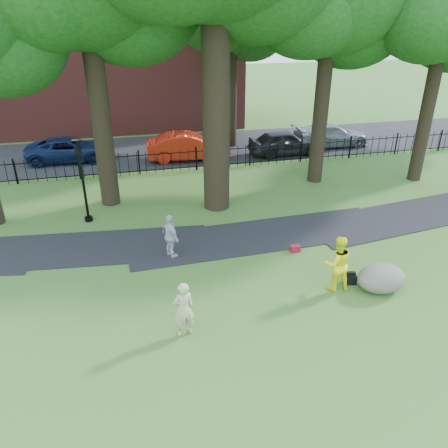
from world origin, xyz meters
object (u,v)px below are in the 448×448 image
object	(u,v)px
woman	(183,309)
boulder	(381,277)
man	(337,263)
lamppost	(84,185)
red_sedan	(188,146)

from	to	relation	value
woman	boulder	size ratio (longest dim) A/B	1.08
woman	man	xyz separation A→B (m)	(4.85, 1.01, 0.09)
woman	lamppost	world-z (taller)	lamppost
boulder	lamppost	bearing A→B (deg)	141.49
red_sedan	woman	bearing A→B (deg)	174.45
woman	red_sedan	bearing A→B (deg)	-113.45
red_sedan	man	bearing A→B (deg)	-166.37
boulder	red_sedan	distance (m)	14.65
woman	boulder	bearing A→B (deg)	172.41
woman	red_sedan	world-z (taller)	woman
man	boulder	distance (m)	1.47
man	red_sedan	xyz separation A→B (m)	(-2.30, 13.83, -0.12)
boulder	lamppost	world-z (taller)	lamppost
man	boulder	size ratio (longest dim) A/B	1.19
lamppost	man	bearing A→B (deg)	-30.06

